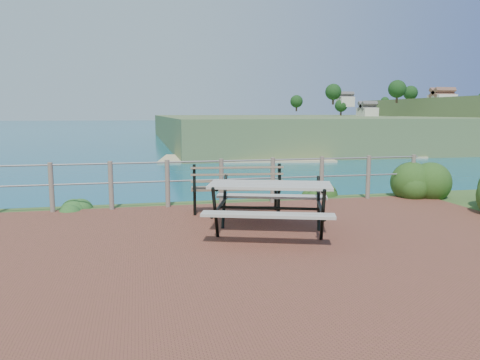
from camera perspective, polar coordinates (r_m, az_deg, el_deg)
The scene contains 8 objects.
ground at distance 6.99m, azimuth 2.64°, elevation -8.45°, with size 10.00×7.00×0.12m, color brown.
ocean at distance 206.48m, azimuth -12.04°, elevation 7.56°, with size 1200.00×1200.00×0.00m, color #146979.
safety_railing at distance 10.07m, azimuth -2.29°, elevation 0.07°, with size 9.40×0.10×1.00m.
picnic_table at distance 7.69m, azimuth 3.66°, elevation -2.82°, with size 2.13×1.65×0.83m.
park_bench at distance 9.26m, azimuth -0.47°, elevation -0.10°, with size 1.82×0.67×1.01m.
shrub_right_edge at distance 11.75m, azimuth 21.54°, elevation -2.15°, with size 0.97×0.97×1.39m, color #1F3E13.
shrub_lip_west at distance 10.34m, azimuth -19.69°, elevation -3.42°, with size 0.66×0.66×0.35m, color #1F531F.
shrub_lip_east at distance 11.47m, azimuth 10.20°, elevation -1.94°, with size 0.72×0.72×0.44m, color #1F3E13.
Camera 1 is at (-1.75, -6.46, 2.01)m, focal length 35.00 mm.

